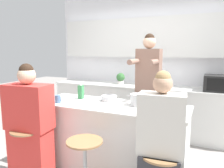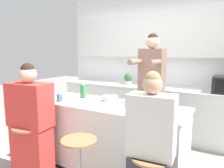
% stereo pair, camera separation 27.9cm
% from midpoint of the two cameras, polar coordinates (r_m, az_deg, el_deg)
% --- Properties ---
extents(wall_back, '(3.95, 0.22, 2.70)m').
position_cam_midpoint_polar(wall_back, '(4.39, 13.51, 8.08)').
color(wall_back, white).
rests_on(wall_back, ground_plane).
extents(back_counter, '(3.67, 0.60, 0.91)m').
position_cam_midpoint_polar(back_counter, '(4.27, 11.88, -6.65)').
color(back_counter, white).
rests_on(back_counter, ground_plane).
extents(kitchen_island, '(1.96, 0.71, 0.90)m').
position_cam_midpoint_polar(kitchen_island, '(2.92, 2.10, -13.79)').
color(kitchen_island, black).
rests_on(kitchen_island, ground_plane).
extents(bar_stool_leftmost, '(0.38, 0.38, 0.65)m').
position_cam_midpoint_polar(bar_stool_leftmost, '(2.96, -18.18, -15.88)').
color(bar_stool_leftmost, '#997047').
rests_on(bar_stool_leftmost, ground_plane).
extents(bar_stool_center, '(0.38, 0.38, 0.65)m').
position_cam_midpoint_polar(bar_stool_center, '(2.49, -5.09, -20.48)').
color(bar_stool_center, '#997047').
rests_on(bar_stool_center, ground_plane).
extents(person_cooking, '(0.34, 0.56, 1.81)m').
position_cam_midpoint_polar(person_cooking, '(3.22, 12.61, -3.31)').
color(person_cooking, '#383842').
rests_on(person_cooking, ground_plane).
extents(person_wrapped_blanket, '(0.56, 0.33, 1.43)m').
position_cam_midpoint_polar(person_wrapped_blanket, '(2.87, -17.83, -10.08)').
color(person_wrapped_blanket, red).
rests_on(person_wrapped_blanket, ground_plane).
extents(person_seated_near, '(0.42, 0.30, 1.41)m').
position_cam_midpoint_polar(person_seated_near, '(2.09, 14.03, -18.20)').
color(person_seated_near, '#333338').
rests_on(person_seated_near, ground_plane).
extents(cooking_pot, '(0.31, 0.22, 0.14)m').
position_cam_midpoint_polar(cooking_pot, '(2.70, 9.74, -4.26)').
color(cooking_pot, '#B7BABC').
rests_on(cooking_pot, kitchen_island).
extents(fruit_bowl, '(0.19, 0.19, 0.06)m').
position_cam_midpoint_polar(fruit_bowl, '(2.44, 15.34, -6.92)').
color(fruit_bowl, '#B7BABC').
rests_on(fruit_bowl, kitchen_island).
extents(mixing_bowl_steel, '(0.21, 0.21, 0.08)m').
position_cam_midpoint_polar(mixing_bowl_steel, '(2.95, 2.18, -3.76)').
color(mixing_bowl_steel, '#B7BABC').
rests_on(mixing_bowl_steel, kitchen_island).
extents(coffee_cup_near, '(0.11, 0.08, 0.10)m').
position_cam_midpoint_polar(coffee_cup_near, '(2.96, -10.94, -3.61)').
color(coffee_cup_near, '#4C7099').
rests_on(coffee_cup_near, kitchen_island).
extents(juice_carton, '(0.07, 0.07, 0.21)m').
position_cam_midpoint_polar(juice_carton, '(3.13, -4.98, -1.96)').
color(juice_carton, '#38844C').
rests_on(juice_carton, kitchen_island).
extents(potted_plant, '(0.17, 0.17, 0.22)m').
position_cam_midpoint_polar(potted_plant, '(4.32, 6.16, 1.48)').
color(potted_plant, beige).
rests_on(potted_plant, back_counter).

